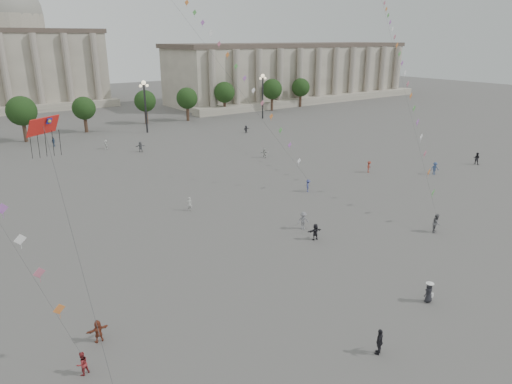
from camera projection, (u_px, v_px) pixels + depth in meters
ground at (337, 311)px, 33.24m from camera, size 360.00×360.00×0.00m
hall_east at (294, 72)px, 144.15m from camera, size 84.00×26.22×17.20m
hall_central at (9, 55)px, 128.03m from camera, size 48.30×34.30×35.50m
tree_row at (59, 108)px, 91.49m from camera, size 137.12×5.12×8.00m
lamp_post_mid_east at (145, 97)px, 92.99m from camera, size 2.00×0.90×10.65m
lamp_post_far_east at (263, 88)px, 109.56m from camera, size 2.00×0.90×10.65m
person_crowd_0 at (53, 142)px, 83.08m from camera, size 1.01×0.93×1.66m
person_crowd_3 at (315, 232)px, 44.66m from camera, size 1.59×0.74×1.65m
person_crowd_4 at (106, 144)px, 81.14m from camera, size 1.23×1.59×1.69m
person_crowd_6 at (303, 221)px, 47.10m from camera, size 1.39×1.13×1.88m
person_crowd_7 at (265, 153)px, 75.24m from camera, size 1.53×0.98×1.58m
person_crowd_8 at (369, 167)px, 66.98m from camera, size 1.26×1.04×1.70m
person_crowd_9 at (246, 129)px, 94.74m from camera, size 1.50×0.65×1.56m
person_crowd_12 at (140, 147)px, 78.99m from camera, size 1.78×0.87×1.84m
person_crowd_13 at (189, 204)px, 52.18m from camera, size 0.71×0.62×1.64m
person_crowd_14 at (435, 168)px, 65.96m from camera, size 1.36×1.21×1.83m
person_crowd_15 at (477, 158)px, 71.28m from camera, size 0.97×1.10×1.89m
tourist_2 at (98, 331)px, 29.65m from camera, size 1.45×0.50×1.55m
tourist_4 at (380, 342)px, 28.46m from camera, size 1.12×0.84×1.77m
kite_flyer_0 at (82, 364)px, 26.73m from camera, size 0.86×0.76×1.50m
kite_flyer_1 at (308, 186)px, 58.62m from camera, size 1.11×1.18×1.60m
kite_flyer_2 at (436, 223)px, 46.37m from camera, size 1.16×1.07×1.93m
hat_person at (429, 292)px, 34.08m from camera, size 0.80×0.60×1.69m
dragon_kite at (46, 140)px, 26.52m from camera, size 2.11×7.87×18.80m
kite_train_east at (396, 45)px, 68.63m from camera, size 36.26×41.23×63.76m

